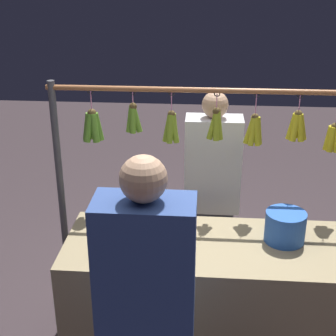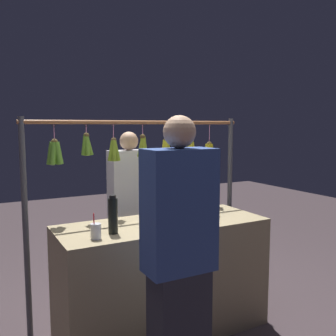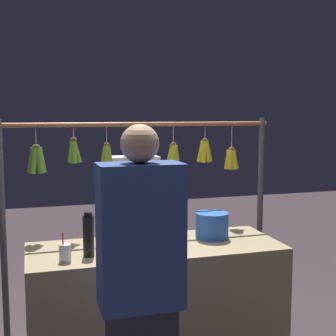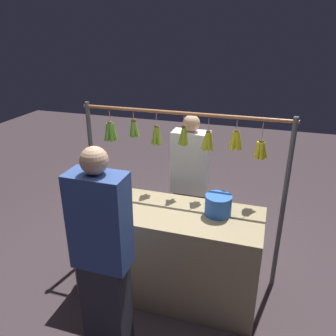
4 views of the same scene
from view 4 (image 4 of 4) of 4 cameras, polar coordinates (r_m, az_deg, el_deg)
The scene contains 8 objects.
ground_plane at distance 3.52m, azimuth 0.13°, elevation -19.76°, with size 12.00×12.00×0.00m, color #403438.
market_counter at distance 3.24m, azimuth 0.14°, elevation -13.97°, with size 1.63×0.63×0.89m, color tan.
display_rack at distance 3.19m, azimuth 2.12°, elevation 1.83°, with size 1.96×0.13×1.70m.
water_bottle at distance 2.99m, azimuth -8.62°, elevation -4.62°, with size 0.07×0.07×0.27m.
blue_bucket at distance 2.93m, azimuth 8.39°, elevation -6.17°, with size 0.22×0.22×0.18m, color blue.
drink_cup at distance 3.04m, azimuth -11.50°, elevation -6.01°, with size 0.07×0.07×0.17m.
vendor_person at distance 3.63m, azimuth 3.63°, elevation -3.38°, with size 0.37×0.20×1.58m.
customer_person at distance 2.56m, azimuth -10.80°, elevation -14.81°, with size 0.40×0.22×1.69m.
Camera 4 is at (-0.77, 2.47, 2.39)m, focal length 36.46 mm.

